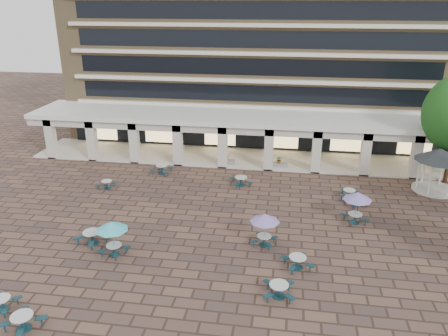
{
  "coord_description": "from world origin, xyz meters",
  "views": [
    {
      "loc": [
        3.72,
        -25.03,
        14.82
      ],
      "look_at": [
        -0.56,
        3.0,
        3.63
      ],
      "focal_mm": 35.0,
      "sensor_mm": 36.0,
      "label": 1
    }
  ],
  "objects": [
    {
      "name": "ground",
      "position": [
        0.0,
        0.0,
        0.0
      ],
      "size": [
        120.0,
        120.0,
        0.0
      ],
      "primitive_type": "plane",
      "color": "brown",
      "rests_on": "ground"
    },
    {
      "name": "retail_arcade",
      "position": [
        0.0,
        14.8,
        3.0
      ],
      "size": [
        42.0,
        6.6,
        4.4
      ],
      "color": "white",
      "rests_on": "ground"
    },
    {
      "name": "picnic_table_12",
      "position": [
        -7.24,
        10.0,
        0.48
      ],
      "size": [
        2.06,
        2.06,
        0.81
      ],
      "rotation": [
        0.0,
        0.0,
        -0.21
      ],
      "color": "#153841",
      "rests_on": "ground"
    },
    {
      "name": "picnic_table_13",
      "position": [
        8.75,
        7.24,
        0.42
      ],
      "size": [
        1.75,
        1.75,
        0.7
      ],
      "rotation": [
        0.0,
        0.0,
        -0.17
      ],
      "color": "#153841",
      "rests_on": "ground"
    },
    {
      "name": "apartment_building",
      "position": [
        0.0,
        25.47,
        12.6
      ],
      "size": [
        40.0,
        15.5,
        25.2
      ],
      "color": "#957B54",
      "rests_on": "ground"
    },
    {
      "name": "gazebo",
      "position": [
        15.8,
        9.8,
        2.69
      ],
      "size": [
        3.83,
        3.83,
        3.57
      ],
      "rotation": [
        0.0,
        0.0,
        -0.05
      ],
      "color": "beige",
      "rests_on": "ground"
    },
    {
      "name": "picnic_table_8",
      "position": [
        -10.86,
        6.2,
        0.38
      ],
      "size": [
        1.56,
        1.56,
        0.64
      ],
      "rotation": [
        0.0,
        0.0,
        -0.12
      ],
      "color": "#153841",
      "rests_on": "ground"
    },
    {
      "name": "picnic_table_10",
      "position": [
        9.11,
        5.94,
        0.42
      ],
      "size": [
        1.95,
        1.95,
        0.71
      ],
      "rotation": [
        0.0,
        0.0,
        0.42
      ],
      "color": "#153841",
      "rests_on": "ground"
    },
    {
      "name": "picnic_table_6",
      "position": [
        2.6,
        -0.79,
        1.87
      ],
      "size": [
        1.91,
        1.91,
        2.2
      ],
      "rotation": [
        0.0,
        0.0,
        -0.26
      ],
      "color": "#153841",
      "rests_on": "ground"
    },
    {
      "name": "picnic_table_0",
      "position": [
        -10.1,
        -8.96,
        0.41
      ],
      "size": [
        1.63,
        1.63,
        0.69
      ],
      "rotation": [
        0.0,
        0.0,
        -0.07
      ],
      "color": "#153841",
      "rests_on": "ground"
    },
    {
      "name": "picnic_table_9",
      "position": [
        0.07,
        8.38,
        0.46
      ],
      "size": [
        2.08,
        2.08,
        0.77
      ],
      "rotation": [
        0.0,
        0.0,
        0.38
      ],
      "color": "#153841",
      "rests_on": "ground"
    },
    {
      "name": "picnic_table_11",
      "position": [
        8.69,
        3.11,
        1.98
      ],
      "size": [
        2.02,
        2.02,
        2.33
      ],
      "rotation": [
        0.0,
        0.0,
        0.39
      ],
      "color": "#153841",
      "rests_on": "ground"
    },
    {
      "name": "picnic_table_2",
      "position": [
        4.7,
        -3.01,
        0.45
      ],
      "size": [
        2.06,
        2.06,
        0.76
      ],
      "rotation": [
        0.0,
        0.0,
        0.4
      ],
      "color": "#153841",
      "rests_on": "ground"
    },
    {
      "name": "picnic_table_7",
      "position": [
        3.71,
        -5.81,
        0.46
      ],
      "size": [
        1.8,
        1.8,
        0.77
      ],
      "rotation": [
        0.0,
        0.0,
        0.06
      ],
      "color": "#153841",
      "rests_on": "ground"
    },
    {
      "name": "picnic_table_5",
      "position": [
        -8.31,
        -2.24,
        0.51
      ],
      "size": [
        2.32,
        2.32,
        0.85
      ],
      "rotation": [
        0.0,
        0.0,
        -0.41
      ],
      "color": "#153841",
      "rests_on": "ground"
    },
    {
      "name": "picnic_table_1",
      "position": [
        -8.24,
        -10.08,
        0.47
      ],
      "size": [
        2.14,
        2.14,
        0.79
      ],
      "rotation": [
        0.0,
        0.0,
        -0.37
      ],
      "color": "#153841",
      "rests_on": "ground"
    },
    {
      "name": "picnic_table_4",
      "position": [
        -6.4,
        -3.3,
        1.93
      ],
      "size": [
        1.96,
        1.96,
        2.27
      ],
      "rotation": [
        0.0,
        0.0,
        -0.32
      ],
      "color": "#153841",
      "rests_on": "ground"
    },
    {
      "name": "planter_right",
      "position": [
        3.09,
        12.9,
        0.43
      ],
      "size": [
        1.5,
        0.62,
        1.16
      ],
      "color": "#969690",
      "rests_on": "ground"
    },
    {
      "name": "planter_left",
      "position": [
        -1.85,
        12.9,
        0.45
      ],
      "size": [
        1.5,
        0.74,
        1.19
      ],
      "color": "#969690",
      "rests_on": "ground"
    }
  ]
}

